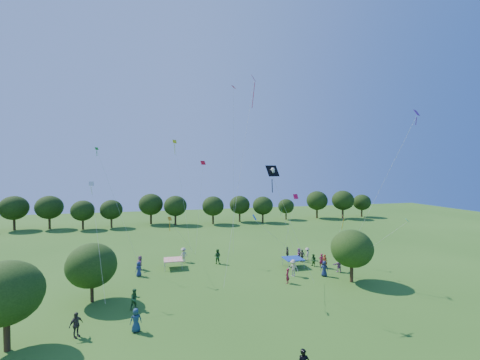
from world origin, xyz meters
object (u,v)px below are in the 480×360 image
Objects in this scene: red_high_kite at (250,108)px; tent_blue at (293,259)px; near_tree_north at (92,265)px; near_tree_east at (352,248)px; pirate_kite at (274,173)px; tent_red_stripe at (173,260)px; near_tree_west at (6,293)px.

tent_blue is at bearing 6.19° from red_high_kite.
near_tree_east reaches higher than near_tree_north.
pirate_kite is at bearing -159.90° from near_tree_east.
tent_blue is (-3.91, 6.36, -2.55)m from near_tree_east.
tent_blue is 0.10× the size of red_high_kite.
pirate_kite is (15.49, -5.14, 8.33)m from near_tree_north.
pirate_kite reaches higher than tent_red_stripe.
near_tree_west is 27.52m from red_high_kite.
red_high_kite reaches higher than near_tree_east.
near_tree_north is at bearing 176.89° from near_tree_east.
near_tree_west reaches higher than near_tree_east.
near_tree_west is 1.07× the size of near_tree_east.
near_tree_west is at bearing -174.34° from pirate_kite.
near_tree_east is at bearing 20.10° from pirate_kite.
pirate_kite is 0.51× the size of red_high_kite.
near_tree_east is at bearing 10.83° from near_tree_west.
near_tree_north is 0.95× the size of near_tree_east.
tent_blue is 15.96m from pirate_kite.
tent_red_stripe is at bearing 152.12° from near_tree_east.
pirate_kite is at bearing -122.06° from tent_blue.
tent_red_stripe is at bearing 53.08° from near_tree_west.
pirate_kite is 11.99m from red_high_kite.
red_high_kite is (8.52, -3.86, 17.92)m from tent_red_stripe.
pirate_kite reaches higher than tent_blue.
near_tree_east is at bearing -58.43° from tent_blue.
near_tree_north reaches higher than tent_red_stripe.
near_tree_east is 2.53× the size of tent_blue.
red_high_kite is at bearing 86.31° from pirate_kite.
near_tree_north is at bearing -164.91° from red_high_kite.
tent_blue is (14.24, -3.24, 0.00)m from tent_red_stripe.
near_tree_west reaches higher than near_tree_north.
near_tree_north is 25.77m from near_tree_east.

